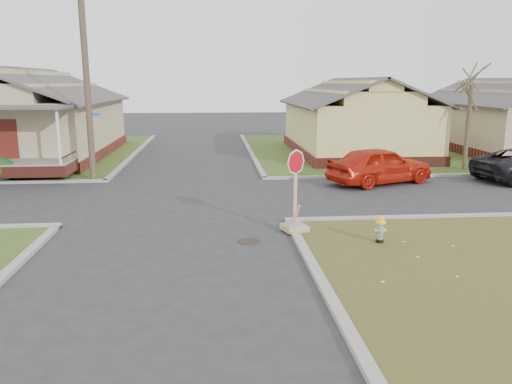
{
  "coord_description": "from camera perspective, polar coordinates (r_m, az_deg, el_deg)",
  "views": [
    {
      "loc": [
        1.25,
        -13.9,
        4.42
      ],
      "look_at": [
        2.53,
        1.0,
        1.1
      ],
      "focal_mm": 35.0,
      "sensor_mm": 36.0,
      "label": 1
    }
  ],
  "objects": [
    {
      "name": "side_house_yellow",
      "position": [
        31.71,
        11.22,
        8.24
      ],
      "size": [
        7.6,
        11.6,
        4.7
      ],
      "color": "maroon",
      "rests_on": "ground"
    },
    {
      "name": "corner_house",
      "position": [
        32.66,
        -25.29,
        7.57
      ],
      "size": [
        10.1,
        15.5,
        5.3
      ],
      "color": "maroon",
      "rests_on": "ground"
    },
    {
      "name": "fire_hydrant",
      "position": [
        14.22,
        14.02,
        -3.96
      ],
      "size": [
        0.29,
        0.29,
        0.78
      ],
      "rotation": [
        0.0,
        0.0,
        -0.05
      ],
      "color": "black",
      "rests_on": "ground"
    },
    {
      "name": "ground",
      "position": [
        14.64,
        -9.63,
        -5.24
      ],
      "size": [
        120.0,
        120.0,
        0.0
      ],
      "primitive_type": "plane",
      "color": "#28282B",
      "rests_on": "ground"
    },
    {
      "name": "curbs",
      "position": [
        19.45,
        -8.48,
        -0.76
      ],
      "size": [
        80.0,
        40.0,
        0.12
      ],
      "primitive_type": null,
      "color": "gray",
      "rests_on": "ground"
    },
    {
      "name": "manhole",
      "position": [
        14.14,
        -0.83,
        -5.67
      ],
      "size": [
        0.64,
        0.64,
        0.01
      ],
      "primitive_type": "cylinder",
      "color": "black",
      "rests_on": "ground"
    },
    {
      "name": "utility_pole",
      "position": [
        23.45,
        -18.82,
        12.45
      ],
      "size": [
        1.8,
        0.28,
        9.0
      ],
      "color": "#443527",
      "rests_on": "ground"
    },
    {
      "name": "red_sedan",
      "position": [
        22.63,
        13.96,
        2.99
      ],
      "size": [
        5.2,
        3.57,
        1.64
      ],
      "primitive_type": "imported",
      "rotation": [
        0.0,
        0.0,
        1.94
      ],
      "color": "#B71D0D",
      "rests_on": "ground"
    },
    {
      "name": "side_house_tan",
      "position": [
        35.79,
        26.94,
        7.6
      ],
      "size": [
        7.6,
        11.6,
        4.7
      ],
      "color": "maroon",
      "rests_on": "ground"
    },
    {
      "name": "tree_mid_right",
      "position": [
        27.36,
        23.04,
        6.76
      ],
      "size": [
        0.22,
        0.22,
        4.2
      ],
      "primitive_type": "cylinder",
      "color": "#443527",
      "rests_on": "verge_far_right"
    },
    {
      "name": "stop_sign",
      "position": [
        14.92,
        4.46,
        -2.44
      ],
      "size": [
        0.7,
        0.68,
        2.46
      ],
      "rotation": [
        0.0,
        0.0,
        0.31
      ],
      "color": "tan",
      "rests_on": "ground"
    }
  ]
}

